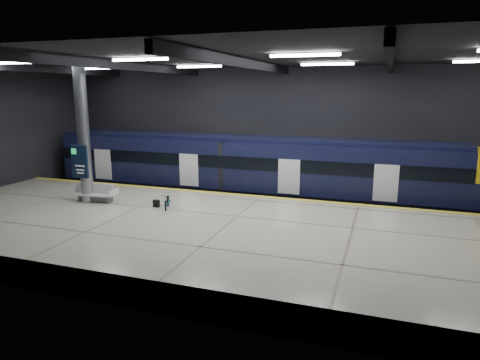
% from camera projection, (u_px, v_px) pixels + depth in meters
% --- Properties ---
extents(ground, '(30.00, 30.00, 0.00)m').
position_uv_depth(ground, '(244.00, 233.00, 20.22)').
color(ground, black).
rests_on(ground, ground).
extents(room_shell, '(30.10, 16.10, 8.05)m').
position_uv_depth(room_shell, '(245.00, 111.00, 19.04)').
color(room_shell, black).
rests_on(room_shell, ground).
extents(platform, '(30.00, 11.00, 1.10)m').
position_uv_depth(platform, '(225.00, 239.00, 17.79)').
color(platform, beige).
rests_on(platform, ground).
extents(safety_strip, '(30.00, 0.40, 0.01)m').
position_uv_depth(safety_strip, '(261.00, 197.00, 22.53)').
color(safety_strip, yellow).
rests_on(safety_strip, platform).
extents(rails, '(30.00, 1.52, 0.16)m').
position_uv_depth(rails, '(274.00, 203.00, 25.29)').
color(rails, gray).
rests_on(rails, ground).
extents(train, '(29.40, 2.84, 3.79)m').
position_uv_depth(train, '(274.00, 170.00, 24.88)').
color(train, black).
rests_on(train, ground).
extents(bench, '(2.18, 1.05, 0.93)m').
position_uv_depth(bench, '(96.00, 195.00, 21.53)').
color(bench, '#595B60').
rests_on(bench, platform).
extents(bicycle, '(0.95, 1.47, 0.73)m').
position_uv_depth(bicycle, '(167.00, 201.00, 20.29)').
color(bicycle, '#99999E').
rests_on(bicycle, platform).
extents(pannier_bag, '(0.30, 0.18, 0.35)m').
position_uv_depth(pannier_bag, '(156.00, 203.00, 20.52)').
color(pannier_bag, black).
rests_on(pannier_bag, platform).
extents(info_column, '(0.90, 0.78, 6.90)m').
position_uv_depth(info_column, '(83.00, 135.00, 20.90)').
color(info_column, '#9EA0A5').
rests_on(info_column, platform).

